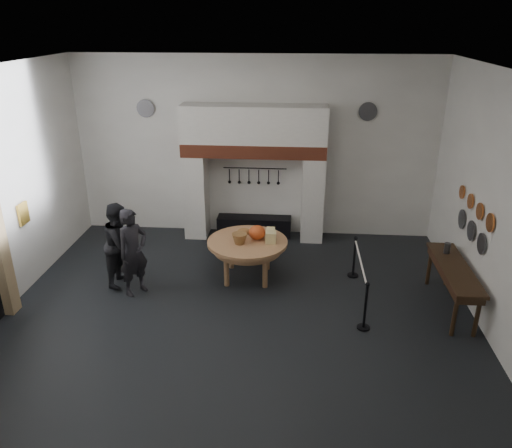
# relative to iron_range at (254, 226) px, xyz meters

# --- Properties ---
(floor) EXTENTS (9.00, 8.00, 0.02)m
(floor) POSITION_rel_iron_range_xyz_m (0.00, -3.72, -0.25)
(floor) COLOR black
(floor) RESTS_ON ground
(ceiling) EXTENTS (9.00, 8.00, 0.02)m
(ceiling) POSITION_rel_iron_range_xyz_m (0.00, -3.72, 4.25)
(ceiling) COLOR silver
(ceiling) RESTS_ON wall_back
(wall_back) EXTENTS (9.00, 0.02, 4.50)m
(wall_back) POSITION_rel_iron_range_xyz_m (0.00, 0.28, 2.00)
(wall_back) COLOR white
(wall_back) RESTS_ON floor
(wall_front) EXTENTS (9.00, 0.02, 4.50)m
(wall_front) POSITION_rel_iron_range_xyz_m (0.00, -7.72, 2.00)
(wall_front) COLOR white
(wall_front) RESTS_ON floor
(wall_right) EXTENTS (0.02, 8.00, 4.50)m
(wall_right) POSITION_rel_iron_range_xyz_m (4.50, -3.72, 2.00)
(wall_right) COLOR white
(wall_right) RESTS_ON floor
(chimney_pier_left) EXTENTS (0.55, 0.70, 2.15)m
(chimney_pier_left) POSITION_rel_iron_range_xyz_m (-1.48, -0.07, 0.82)
(chimney_pier_left) COLOR silver
(chimney_pier_left) RESTS_ON floor
(chimney_pier_right) EXTENTS (0.55, 0.70, 2.15)m
(chimney_pier_right) POSITION_rel_iron_range_xyz_m (1.48, -0.07, 0.82)
(chimney_pier_right) COLOR silver
(chimney_pier_right) RESTS_ON floor
(hearth_brick_band) EXTENTS (3.50, 0.72, 0.32)m
(hearth_brick_band) POSITION_rel_iron_range_xyz_m (0.00, -0.07, 2.06)
(hearth_brick_band) COLOR #9E442B
(hearth_brick_band) RESTS_ON chimney_pier_left
(chimney_hood) EXTENTS (3.50, 0.70, 0.90)m
(chimney_hood) POSITION_rel_iron_range_xyz_m (0.00, -0.07, 2.67)
(chimney_hood) COLOR silver
(chimney_hood) RESTS_ON hearth_brick_band
(iron_range) EXTENTS (1.90, 0.45, 0.50)m
(iron_range) POSITION_rel_iron_range_xyz_m (0.00, 0.00, 0.00)
(iron_range) COLOR black
(iron_range) RESTS_ON floor
(utensil_rail) EXTENTS (1.60, 0.02, 0.02)m
(utensil_rail) POSITION_rel_iron_range_xyz_m (0.00, 0.20, 1.50)
(utensil_rail) COLOR black
(utensil_rail) RESTS_ON wall_back
(wall_plaque) EXTENTS (0.05, 0.34, 0.44)m
(wall_plaque) POSITION_rel_iron_range_xyz_m (-4.45, -2.92, 1.35)
(wall_plaque) COLOR gold
(wall_plaque) RESTS_ON wall_left
(work_table) EXTENTS (1.96, 1.96, 0.07)m
(work_table) POSITION_rel_iron_range_xyz_m (0.05, -2.28, 0.59)
(work_table) COLOR #AF7B52
(work_table) RESTS_ON floor
(pumpkin) EXTENTS (0.36, 0.36, 0.31)m
(pumpkin) POSITION_rel_iron_range_xyz_m (0.25, -2.18, 0.78)
(pumpkin) COLOR #E35820
(pumpkin) RESTS_ON work_table
(cheese_block_big) EXTENTS (0.22, 0.22, 0.24)m
(cheese_block_big) POSITION_rel_iron_range_xyz_m (0.55, -2.33, 0.74)
(cheese_block_big) COLOR #DAC782
(cheese_block_big) RESTS_ON work_table
(cheese_block_small) EXTENTS (0.18, 0.18, 0.20)m
(cheese_block_small) POSITION_rel_iron_range_xyz_m (0.53, -2.03, 0.72)
(cheese_block_small) COLOR #F7E593
(cheese_block_small) RESTS_ON work_table
(wicker_basket) EXTENTS (0.37, 0.37, 0.22)m
(wicker_basket) POSITION_rel_iron_range_xyz_m (-0.10, -2.43, 0.73)
(wicker_basket) COLOR brown
(wicker_basket) RESTS_ON work_table
(bread_loaf) EXTENTS (0.31, 0.18, 0.13)m
(bread_loaf) POSITION_rel_iron_range_xyz_m (-0.05, -1.93, 0.69)
(bread_loaf) COLOR olive
(bread_loaf) RESTS_ON work_table
(visitor_near) EXTENTS (0.75, 0.80, 1.83)m
(visitor_near) POSITION_rel_iron_range_xyz_m (-2.18, -3.11, 0.67)
(visitor_near) COLOR black
(visitor_near) RESTS_ON floor
(visitor_far) EXTENTS (0.77, 0.94, 1.80)m
(visitor_far) POSITION_rel_iron_range_xyz_m (-2.58, -2.71, 0.65)
(visitor_far) COLOR black
(visitor_far) RESTS_ON floor
(side_table) EXTENTS (0.55, 2.20, 0.06)m
(side_table) POSITION_rel_iron_range_xyz_m (4.10, -3.21, 0.62)
(side_table) COLOR #331E12
(side_table) RESTS_ON floor
(pewter_jug) EXTENTS (0.12, 0.12, 0.22)m
(pewter_jug) POSITION_rel_iron_range_xyz_m (4.10, -2.61, 0.76)
(pewter_jug) COLOR #444449
(pewter_jug) RESTS_ON side_table
(copper_pan_a) EXTENTS (0.03, 0.34, 0.34)m
(copper_pan_a) POSITION_rel_iron_range_xyz_m (4.46, -3.52, 1.70)
(copper_pan_a) COLOR #C6662D
(copper_pan_a) RESTS_ON wall_right
(copper_pan_b) EXTENTS (0.03, 0.32, 0.32)m
(copper_pan_b) POSITION_rel_iron_range_xyz_m (4.46, -2.97, 1.70)
(copper_pan_b) COLOR #C6662D
(copper_pan_b) RESTS_ON wall_right
(copper_pan_c) EXTENTS (0.03, 0.30, 0.30)m
(copper_pan_c) POSITION_rel_iron_range_xyz_m (4.46, -2.42, 1.70)
(copper_pan_c) COLOR #C6662D
(copper_pan_c) RESTS_ON wall_right
(copper_pan_d) EXTENTS (0.03, 0.28, 0.28)m
(copper_pan_d) POSITION_rel_iron_range_xyz_m (4.46, -1.87, 1.70)
(copper_pan_d) COLOR #C6662D
(copper_pan_d) RESTS_ON wall_right
(pewter_plate_left) EXTENTS (0.03, 0.40, 0.40)m
(pewter_plate_left) POSITION_rel_iron_range_xyz_m (4.46, -3.32, 1.20)
(pewter_plate_left) COLOR #4C4C51
(pewter_plate_left) RESTS_ON wall_right
(pewter_plate_mid) EXTENTS (0.03, 0.40, 0.40)m
(pewter_plate_mid) POSITION_rel_iron_range_xyz_m (4.46, -2.72, 1.20)
(pewter_plate_mid) COLOR #4C4C51
(pewter_plate_mid) RESTS_ON wall_right
(pewter_plate_right) EXTENTS (0.03, 0.40, 0.40)m
(pewter_plate_right) POSITION_rel_iron_range_xyz_m (4.46, -2.12, 1.20)
(pewter_plate_right) COLOR #4C4C51
(pewter_plate_right) RESTS_ON wall_right
(pewter_plate_back_left) EXTENTS (0.44, 0.03, 0.44)m
(pewter_plate_back_left) POSITION_rel_iron_range_xyz_m (-2.70, 0.24, 2.95)
(pewter_plate_back_left) COLOR #4C4C51
(pewter_plate_back_left) RESTS_ON wall_back
(pewter_plate_back_right) EXTENTS (0.44, 0.03, 0.44)m
(pewter_plate_back_right) POSITION_rel_iron_range_xyz_m (2.70, 0.24, 2.95)
(pewter_plate_back_right) COLOR #4C4C51
(pewter_plate_back_right) RESTS_ON wall_back
(barrier_post_near) EXTENTS (0.05, 0.05, 0.90)m
(barrier_post_near) POSITION_rel_iron_range_xyz_m (2.36, -4.05, 0.20)
(barrier_post_near) COLOR black
(barrier_post_near) RESTS_ON floor
(barrier_post_far) EXTENTS (0.05, 0.05, 0.90)m
(barrier_post_far) POSITION_rel_iron_range_xyz_m (2.36, -2.05, 0.20)
(barrier_post_far) COLOR black
(barrier_post_far) RESTS_ON floor
(barrier_rope) EXTENTS (0.04, 2.00, 0.04)m
(barrier_rope) POSITION_rel_iron_range_xyz_m (2.36, -3.05, 0.60)
(barrier_rope) COLOR white
(barrier_rope) RESTS_ON barrier_post_near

